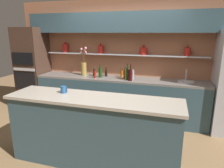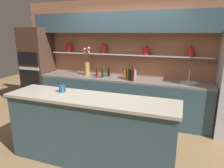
% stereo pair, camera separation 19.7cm
% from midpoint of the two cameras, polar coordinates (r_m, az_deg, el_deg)
% --- Properties ---
extents(ground_plane, '(12.00, 12.00, 0.00)m').
position_cam_midpoint_polar(ground_plane, '(3.59, -1.01, -17.15)').
color(ground_plane, olive).
extents(back_wall_unit, '(5.20, 0.44, 2.60)m').
position_cam_midpoint_polar(back_wall_unit, '(4.53, 5.89, 10.20)').
color(back_wall_unit, '#A86647').
rests_on(back_wall_unit, ground_plane).
extents(back_counter_unit, '(3.73, 0.62, 0.92)m').
position_cam_midpoint_polar(back_counter_unit, '(4.49, 3.84, -4.03)').
color(back_counter_unit, '#334C56').
rests_on(back_counter_unit, ground_plane).
extents(island_counter, '(2.46, 0.61, 1.02)m').
position_cam_midpoint_polar(island_counter, '(2.97, -4.34, -13.11)').
color(island_counter, '#334C56').
rests_on(island_counter, ground_plane).
extents(oven_tower, '(0.65, 0.64, 2.00)m').
position_cam_midpoint_polar(oven_tower, '(5.37, -19.38, 4.23)').
color(oven_tower, '#3D281E').
rests_on(oven_tower, ground_plane).
extents(flower_vase, '(0.16, 0.16, 0.65)m').
position_cam_midpoint_polar(flower_vase, '(4.68, -5.96, 5.18)').
color(flower_vase, olive).
rests_on(flower_vase, back_counter_unit).
extents(sink_fixture, '(0.33, 0.33, 0.25)m').
position_cam_midpoint_polar(sink_fixture, '(4.22, 22.33, 0.47)').
color(sink_fixture, '#B7B7BC').
rests_on(sink_fixture, back_counter_unit).
extents(bottle_wine_0, '(0.08, 0.08, 0.33)m').
position_cam_midpoint_polar(bottle_wine_0, '(4.10, 7.15, 2.55)').
color(bottle_wine_0, '#380C0C').
rests_on(bottle_wine_0, back_counter_unit).
extents(bottle_sauce_1, '(0.05, 0.05, 0.18)m').
position_cam_midpoint_polar(bottle_sauce_1, '(4.47, 4.74, 2.96)').
color(bottle_sauce_1, '#9E4C0A').
rests_on(bottle_sauce_1, back_counter_unit).
extents(bottle_wine_2, '(0.07, 0.07, 0.34)m').
position_cam_midpoint_polar(bottle_wine_2, '(4.18, 6.40, 2.91)').
color(bottle_wine_2, '#193814').
rests_on(bottle_wine_2, back_counter_unit).
extents(bottle_sauce_3, '(0.06, 0.06, 0.16)m').
position_cam_midpoint_polar(bottle_sauce_3, '(4.63, -3.12, 3.30)').
color(bottle_sauce_3, black).
rests_on(bottle_sauce_3, back_counter_unit).
extents(bottle_sauce_4, '(0.05, 0.05, 0.19)m').
position_cam_midpoint_polar(bottle_sauce_4, '(4.38, -2.94, 2.82)').
color(bottle_sauce_4, maroon).
rests_on(bottle_sauce_4, back_counter_unit).
extents(bottle_sauce_5, '(0.05, 0.05, 0.19)m').
position_cam_midpoint_polar(bottle_sauce_5, '(4.52, 0.35, 3.27)').
color(bottle_sauce_5, black).
rests_on(bottle_sauce_5, back_counter_unit).
extents(bottle_wine_6, '(0.07, 0.07, 0.31)m').
position_cam_midpoint_polar(bottle_wine_6, '(4.42, -1.38, 3.40)').
color(bottle_wine_6, '#193814').
rests_on(bottle_wine_6, back_counter_unit).
extents(bottle_spirit_7, '(0.06, 0.06, 0.24)m').
position_cam_midpoint_polar(bottle_spirit_7, '(4.30, 5.67, 2.85)').
color(bottle_spirit_7, '#4C2D0C').
rests_on(bottle_spirit_7, back_counter_unit).
extents(bottle_sauce_8, '(0.05, 0.05, 0.19)m').
position_cam_midpoint_polar(bottle_sauce_8, '(4.62, 0.20, 3.50)').
color(bottle_sauce_8, '#9E4C0A').
rests_on(bottle_sauce_8, back_counter_unit).
extents(bottle_spirit_9, '(0.07, 0.07, 0.24)m').
position_cam_midpoint_polar(bottle_spirit_9, '(4.26, 7.79, 2.65)').
color(bottle_spirit_9, gray).
rests_on(bottle_spirit_9, back_counter_unit).
extents(coffee_mug, '(0.10, 0.08, 0.10)m').
position_cam_midpoint_polar(coffee_mug, '(3.04, -12.32, -1.35)').
color(coffee_mug, '#235184').
rests_on(coffee_mug, island_counter).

